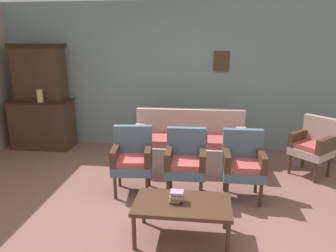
{
  "coord_description": "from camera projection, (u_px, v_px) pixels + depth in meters",
  "views": [
    {
      "loc": [
        0.63,
        -3.23,
        2.05
      ],
      "look_at": [
        0.12,
        1.02,
        0.85
      ],
      "focal_mm": 33.58,
      "sensor_mm": 36.0,
      "label": 1
    }
  ],
  "objects": [
    {
      "name": "ground_plane",
      "position": [
        148.0,
        218.0,
        3.72
      ],
      "size": [
        7.68,
        7.68,
        0.0
      ],
      "primitive_type": "plane",
      "color": "#84564C"
    },
    {
      "name": "wall_back_with_decor",
      "position": [
        172.0,
        77.0,
        5.86
      ],
      "size": [
        6.4,
        0.09,
        2.7
      ],
      "color": "gray",
      "rests_on": "ground"
    },
    {
      "name": "side_cabinet",
      "position": [
        43.0,
        124.0,
        6.02
      ],
      "size": [
        1.16,
        0.55,
        0.93
      ],
      "color": "#472D1E",
      "rests_on": "ground"
    },
    {
      "name": "cabinet_upper_hutch",
      "position": [
        39.0,
        72.0,
        5.83
      ],
      "size": [
        0.99,
        0.38,
        1.03
      ],
      "color": "#472D1E",
      "rests_on": "side_cabinet"
    },
    {
      "name": "vase_on_cabinet",
      "position": [
        40.0,
        96.0,
        5.68
      ],
      "size": [
        0.11,
        0.11,
        0.23
      ],
      "primitive_type": "cylinder",
      "color": "#D0B970",
      "rests_on": "side_cabinet"
    },
    {
      "name": "floral_couch",
      "position": [
        189.0,
        147.0,
        5.18
      ],
      "size": [
        1.84,
        0.84,
        0.9
      ],
      "color": "tan",
      "rests_on": "ground"
    },
    {
      "name": "armchair_by_doorway",
      "position": [
        132.0,
        157.0,
        4.25
      ],
      "size": [
        0.57,
        0.55,
        0.9
      ],
      "color": "slate",
      "rests_on": "ground"
    },
    {
      "name": "armchair_near_couch_end",
      "position": [
        186.0,
        160.0,
        4.15
      ],
      "size": [
        0.53,
        0.5,
        0.9
      ],
      "color": "slate",
      "rests_on": "ground"
    },
    {
      "name": "armchair_near_cabinet",
      "position": [
        243.0,
        162.0,
        4.08
      ],
      "size": [
        0.53,
        0.5,
        0.9
      ],
      "color": "slate",
      "rests_on": "ground"
    },
    {
      "name": "wingback_chair_by_fireplace",
      "position": [
        314.0,
        144.0,
        4.78
      ],
      "size": [
        0.71,
        0.71,
        0.9
      ],
      "color": "tan",
      "rests_on": "ground"
    },
    {
      "name": "coffee_table",
      "position": [
        182.0,
        206.0,
        3.24
      ],
      "size": [
        1.0,
        0.56,
        0.42
      ],
      "color": "#472D1E",
      "rests_on": "ground"
    },
    {
      "name": "book_stack_on_table",
      "position": [
        176.0,
        196.0,
        3.22
      ],
      "size": [
        0.15,
        0.13,
        0.12
      ],
      "color": "#A54E7B",
      "rests_on": "coffee_table"
    },
    {
      "name": "floor_vase_by_wall",
      "position": [
        335.0,
        143.0,
        5.35
      ],
      "size": [
        0.21,
        0.21,
        0.65
      ],
      "primitive_type": "cylinder",
      "color": "brown",
      "rests_on": "ground"
    }
  ]
}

